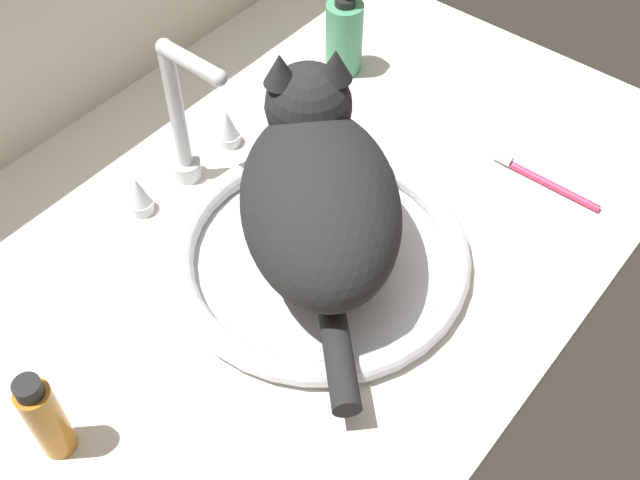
% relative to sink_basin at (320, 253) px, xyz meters
% --- Properties ---
extents(countertop, '(1.06, 0.75, 0.03)m').
position_rel_sink_basin_xyz_m(countertop, '(0.04, 0.07, -0.03)').
color(countertop, silver).
rests_on(countertop, ground).
extents(sink_basin, '(0.38, 0.38, 0.03)m').
position_rel_sink_basin_xyz_m(sink_basin, '(0.00, 0.00, 0.00)').
color(sink_basin, white).
rests_on(sink_basin, countertop).
extents(faucet, '(0.20, 0.12, 0.22)m').
position_rel_sink_basin_xyz_m(faucet, '(-0.00, 0.23, 0.07)').
color(faucet, silver).
rests_on(faucet, countertop).
extents(cat, '(0.34, 0.35, 0.20)m').
position_rel_sink_basin_xyz_m(cat, '(0.01, 0.02, 0.10)').
color(cat, black).
rests_on(cat, sink_basin).
extents(soap_pump_bottle, '(0.06, 0.06, 0.17)m').
position_rel_sink_basin_xyz_m(soap_pump_bottle, '(0.32, 0.22, 0.05)').
color(soap_pump_bottle, '#4C9E70').
rests_on(soap_pump_bottle, countertop).
extents(amber_bottle, '(0.04, 0.04, 0.13)m').
position_rel_sink_basin_xyz_m(amber_bottle, '(-0.37, 0.06, 0.05)').
color(amber_bottle, '#C67A23').
rests_on(amber_bottle, countertop).
extents(toothbrush, '(0.01, 0.16, 0.02)m').
position_rel_sink_basin_xyz_m(toothbrush, '(0.30, -0.15, -0.01)').
color(toothbrush, '#D83359').
rests_on(toothbrush, countertop).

